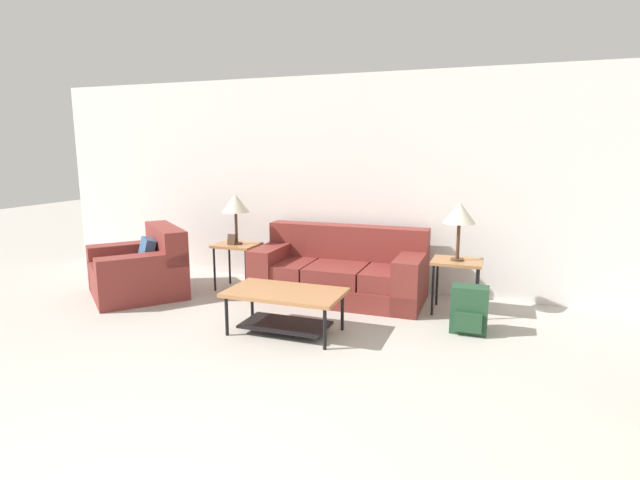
% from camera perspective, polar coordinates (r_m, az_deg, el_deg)
% --- Properties ---
extents(wall_back, '(9.16, 0.06, 2.60)m').
position_cam_1_polar(wall_back, '(6.13, 5.95, 6.40)').
color(wall_back, white).
rests_on(wall_back, ground_plane).
extents(couch, '(1.94, 0.92, 0.82)m').
position_cam_1_polar(couch, '(5.82, 2.33, -3.80)').
color(couch, maroon).
rests_on(couch, ground_plane).
extents(armchair, '(1.46, 1.45, 0.80)m').
position_cam_1_polar(armchair, '(6.34, -19.77, -3.32)').
color(armchair, maroon).
rests_on(armchair, ground_plane).
extents(coffee_table, '(1.09, 0.62, 0.41)m').
position_cam_1_polar(coffee_table, '(4.74, -4.00, -7.05)').
color(coffee_table, '#A87042').
rests_on(coffee_table, ground_plane).
extents(side_table_left, '(0.51, 0.44, 0.57)m').
position_cam_1_polar(side_table_left, '(6.22, -9.48, -1.03)').
color(side_table_left, '#A87042').
rests_on(side_table_left, ground_plane).
extents(side_table_right, '(0.51, 0.44, 0.57)m').
position_cam_1_polar(side_table_right, '(5.45, 15.37, -2.91)').
color(side_table_right, '#A87042').
rests_on(side_table_right, ground_plane).
extents(table_lamp_left, '(0.33, 0.33, 0.61)m').
position_cam_1_polar(table_lamp_left, '(6.14, -9.64, 4.07)').
color(table_lamp_left, '#472D1E').
rests_on(table_lamp_left, side_table_left).
extents(table_lamp_right, '(0.33, 0.33, 0.61)m').
position_cam_1_polar(table_lamp_right, '(5.35, 15.66, 2.90)').
color(table_lamp_right, '#472D1E').
rests_on(table_lamp_right, side_table_right).
extents(backpack, '(0.34, 0.28, 0.45)m').
position_cam_1_polar(backpack, '(4.96, 16.68, -7.69)').
color(backpack, '#23472D').
rests_on(backpack, ground_plane).
extents(picture_frame, '(0.10, 0.04, 0.13)m').
position_cam_1_polar(picture_frame, '(6.16, -10.08, 0.06)').
color(picture_frame, '#4C3828').
rests_on(picture_frame, side_table_left).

